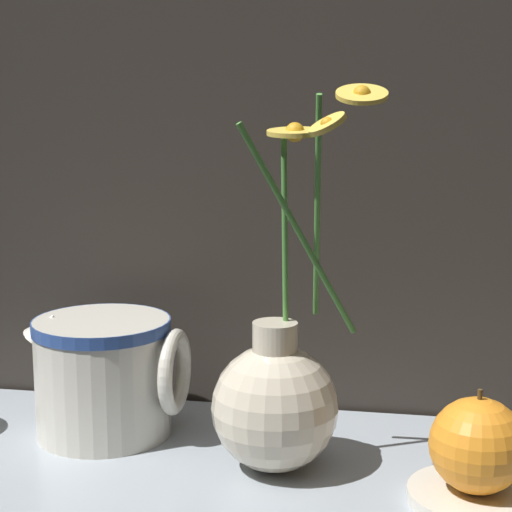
{
  "coord_description": "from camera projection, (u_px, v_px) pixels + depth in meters",
  "views": [
    {
      "loc": [
        0.13,
        -0.71,
        0.34
      ],
      "look_at": [
        0.01,
        0.0,
        0.21
      ],
      "focal_mm": 60.0,
      "sensor_mm": 36.0,
      "label": 1
    }
  ],
  "objects": [
    {
      "name": "saucer_plate",
      "position": [
        475.0,
        496.0,
        0.7
      ],
      "size": [
        0.11,
        0.11,
        0.01
      ],
      "color": "silver",
      "rests_on": "shelf"
    },
    {
      "name": "orange_fruit",
      "position": [
        477.0,
        445.0,
        0.69
      ],
      "size": [
        0.08,
        0.08,
        0.09
      ],
      "color": "orange",
      "rests_on": "saucer_plate"
    },
    {
      "name": "shelf",
      "position": [
        249.0,
        476.0,
        0.77
      ],
      "size": [
        0.83,
        0.33,
        0.01
      ],
      "color": "#9EA8B2",
      "rests_on": "ground_plane"
    },
    {
      "name": "ceramic_pitcher",
      "position": [
        105.0,
        371.0,
        0.84
      ],
      "size": [
        0.16,
        0.13,
        0.13
      ],
      "color": "beige",
      "rests_on": "shelf"
    },
    {
      "name": "ground_plane",
      "position": [
        249.0,
        482.0,
        0.77
      ],
      "size": [
        6.0,
        6.0,
        0.0
      ],
      "primitive_type": "plane",
      "color": "black"
    },
    {
      "name": "vase_with_flowers",
      "position": [
        276.0,
        399.0,
        0.76
      ],
      "size": [
        0.15,
        0.16,
        0.34
      ],
      "color": "beige",
      "rests_on": "shelf"
    }
  ]
}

